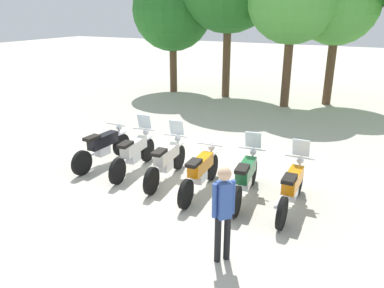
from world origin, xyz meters
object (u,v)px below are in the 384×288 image
Objects in this scene: motorcycle_0 at (103,147)px; motorcycle_5 at (292,187)px; motorcycle_4 at (246,177)px; person_0 at (223,208)px; motorcycle_2 at (167,160)px; tree_3 at (338,4)px; motorcycle_3 at (200,172)px; tree_0 at (172,11)px; motorcycle_1 at (134,152)px.

motorcycle_0 is 1.00× the size of motorcycle_5.
person_0 is (0.39, -2.26, 0.47)m from motorcycle_4.
person_0 reaches higher than motorcycle_0.
motorcycle_0 is at bearing 82.04° from motorcycle_2.
tree_3 reaches higher than motorcycle_2.
motorcycle_2 reaches higher than motorcycle_3.
tree_0 reaches higher than motorcycle_0.
motorcycle_5 is (1.02, -0.04, 0.00)m from motorcycle_4.
motorcycle_1 is at bearing -173.92° from person_0.
motorcycle_2 is at bearing -103.05° from tree_3.
motorcycle_1 is 1.30× the size of person_0.
tree_3 is at bearing 131.50° from person_0.
motorcycle_2 reaches higher than motorcycle_0.
tree_0 reaches higher than motorcycle_3.
tree_3 is (3.33, 9.89, 3.64)m from motorcycle_1.
motorcycle_4 is 10.67m from tree_3.
motorcycle_1 is 4.06m from motorcycle_5.
tree_0 reaches higher than motorcycle_2.
person_0 is at bearing -89.50° from tree_3.
tree_0 is at bearing 29.08° from motorcycle_3.
motorcycle_0 is at bearing -167.46° from person_0.
person_0 is (3.43, -2.40, 0.47)m from motorcycle_1.
tree_3 is at bearing -10.62° from motorcycle_3.
motorcycle_3 is at bearing -97.23° from tree_3.
motorcycle_5 is at bearing -85.83° from tree_3.
motorcycle_5 is 0.38× the size of tree_0.
person_0 reaches higher than motorcycle_1.
motorcycle_5 is 10.73m from tree_3.
person_0 is 14.16m from tree_0.
tree_0 is at bearing 17.80° from motorcycle_1.
tree_0 reaches higher than motorcycle_4.
motorcycle_4 is at bearing -89.76° from motorcycle_0.
person_0 reaches higher than motorcycle_4.
motorcycle_2 and motorcycle_5 have the same top height.
motorcycle_2 is 3.38m from person_0.
motorcycle_3 is at bearing -108.16° from motorcycle_2.
motorcycle_0 is 0.38× the size of tree_0.
motorcycle_0 is 3.06m from motorcycle_3.
person_0 is 12.69m from tree_3.
motorcycle_0 is 1.00× the size of motorcycle_1.
motorcycle_2 is 0.38× the size of tree_0.
motorcycle_3 is at bearing -104.62° from motorcycle_1.
person_0 is (2.42, -2.31, 0.47)m from motorcycle_2.
motorcycle_0 is 10.32m from tree_0.
motorcycle_4 is 1.30× the size of person_0.
tree_3 is at bearing -24.46° from motorcycle_1.
motorcycle_0 is 1.00× the size of motorcycle_4.
motorcycle_5 is 0.37× the size of tree_3.
motorcycle_4 is at bearing -91.62° from tree_3.
motorcycle_5 is 12.90m from tree_0.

